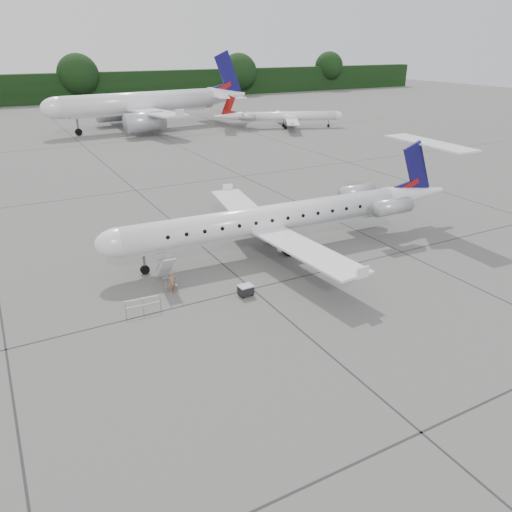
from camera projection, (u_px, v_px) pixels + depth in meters
ground at (335, 286)px, 35.20m from camera, size 320.00×320.00×0.00m
treeline at (53, 89)px, 138.55m from camera, size 260.00×4.00×8.00m
main_regional_jet at (268, 206)px, 39.59m from camera, size 31.37×23.32×7.78m
airstair at (166, 269)px, 34.98m from camera, size 0.98×2.57×2.44m
passenger at (172, 283)px, 33.98m from camera, size 0.63×0.48×1.55m
safety_railing at (143, 306)px, 31.56m from camera, size 2.20×0.24×1.00m
baggage_cart at (246, 290)px, 33.76m from camera, size 0.95×0.78×0.80m
bg_narrowbody at (139, 92)px, 95.75m from camera, size 42.06×32.19×14.15m
bg_regional_right at (289, 111)px, 99.14m from camera, size 29.13×25.44×6.37m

